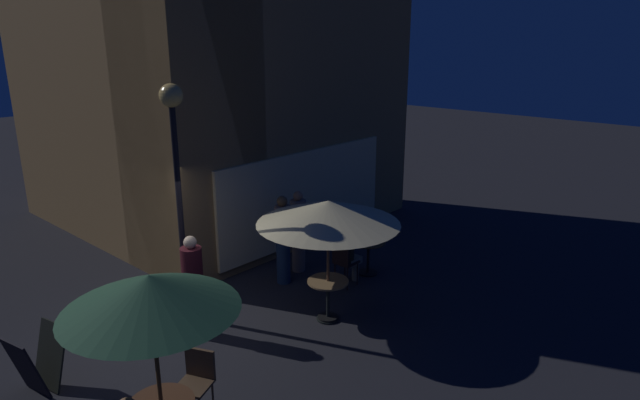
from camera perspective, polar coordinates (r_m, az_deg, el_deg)
ground_plane at (r=9.52m, az=-15.80°, el=-13.86°), size 60.00×60.00×0.00m
cafe_building at (r=13.22m, az=-12.62°, el=13.33°), size 7.41×7.78×8.11m
street_lamp_near_corner at (r=9.02m, az=-15.01°, el=5.33°), size 0.38×0.38×4.07m
menu_sandwich_board at (r=8.68m, az=-27.54°, el=-14.84°), size 0.75×0.67×0.92m
cafe_table_0 at (r=9.48m, az=0.85°, el=-9.62°), size 0.71×0.71×0.74m
cafe_table_2 at (r=11.31m, az=5.11°, el=-5.35°), size 0.70×0.70×0.71m
patio_umbrella_0 at (r=8.94m, az=0.89°, el=-1.34°), size 2.41×2.41×2.18m
patio_umbrella_1 at (r=6.18m, az=-17.45°, el=-9.42°), size 1.95×1.95×2.32m
cafe_chair_0 at (r=7.50m, az=-12.84°, el=-17.70°), size 0.55×0.55×0.90m
cafe_chair_2 at (r=10.66m, az=2.49°, el=-6.20°), size 0.41×0.41×0.98m
patron_seated_1 at (r=10.74m, az=3.00°, el=-5.52°), size 0.53×0.32×1.21m
patron_standing_2 at (r=11.29m, az=-2.30°, el=-3.29°), size 0.33×0.33×1.74m
patron_standing_3 at (r=10.74m, az=-3.93°, el=-4.14°), size 0.32×0.32×1.82m
patron_standing_4 at (r=9.14m, az=-13.20°, el=-8.79°), size 0.34×0.34×1.74m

